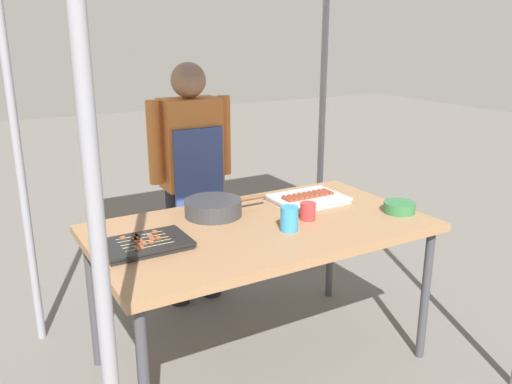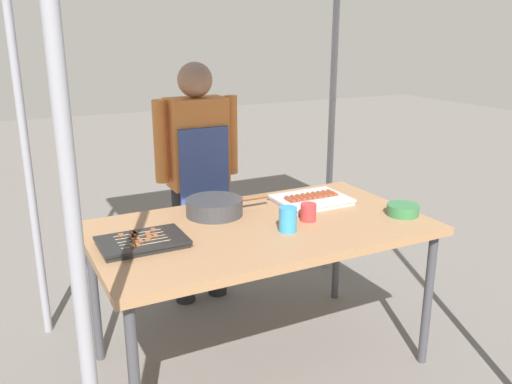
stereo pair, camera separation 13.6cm
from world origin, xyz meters
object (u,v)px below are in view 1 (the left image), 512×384
Objects in this scene: tray_grilled_sausages at (308,199)px; condiment_bowl at (399,207)px; vendor_woman at (192,168)px; cooking_wok at (214,207)px; drink_cup_by_wok at (289,219)px; stall_table at (261,235)px; tray_meat_skewers at (145,244)px; drink_cup_near_edge at (308,211)px.

tray_grilled_sausages is 2.38× the size of condiment_bowl.
vendor_woman is at bearing 126.46° from condiment_bowl.
cooking_wok is at bearing 77.40° from vendor_woman.
cooking_wok is 0.56m from vendor_woman.
condiment_bowl is at bearing -5.83° from drink_cup_by_wok.
stall_table is 0.79m from vendor_woman.
tray_meat_skewers is 4.29× the size of drink_cup_near_edge.
cooking_wok reaches higher than condiment_bowl.
drink_cup_near_edge is at bearing 106.82° from vendor_woman.
vendor_woman is at bearing 91.41° from stall_table.
drink_cup_near_edge reaches higher than tray_grilled_sausages.
drink_cup_by_wok is at bearing -60.02° from cooking_wok.
tray_meat_skewers is at bearing 179.52° from stall_table.
condiment_bowl is at bearing -9.10° from tray_meat_skewers.
vendor_woman is at bearing 124.56° from tray_grilled_sausages.
condiment_bowl is 0.64m from drink_cup_by_wok.
tray_meat_skewers is (-0.58, 0.00, 0.07)m from stall_table.
drink_cup_near_edge is at bearing 162.99° from condiment_bowl.
stall_table is 4.30× the size of tray_meat_skewers.
drink_cup_near_edge is at bearing -4.32° from tray_meat_skewers.
tray_meat_skewers is at bearing 167.76° from drink_cup_by_wok.
cooking_wok is at bearing 27.33° from tray_meat_skewers.
cooking_wok reaches higher than tray_meat_skewers.
tray_meat_skewers is 0.81m from drink_cup_near_edge.
vendor_woman reaches higher than condiment_bowl.
stall_table is 13.66× the size of drink_cup_by_wok.
tray_grilled_sausages is 0.86× the size of cooking_wok.
drink_cup_near_edge is at bearing -37.50° from cooking_wok.
drink_cup_near_edge reaches higher than tray_meat_skewers.
cooking_wok is 0.47m from drink_cup_near_edge.
stall_table is 0.19m from drink_cup_by_wok.
drink_cup_near_edge is 0.74× the size of drink_cup_by_wok.
tray_meat_skewers is 0.96m from vendor_woman.
stall_table is 9.98× the size of condiment_bowl.
condiment_bowl is 0.11× the size of vendor_woman.
tray_grilled_sausages is (0.40, 0.17, 0.07)m from stall_table.
stall_table is 1.08× the size of vendor_woman.
cooking_wok is at bearing 119.98° from drink_cup_by_wok.
cooking_wok reaches higher than stall_table.
cooking_wok is 2.78× the size of condiment_bowl.
stall_table is at bearing -58.51° from cooking_wok.
vendor_woman reaches higher than tray_meat_skewers.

